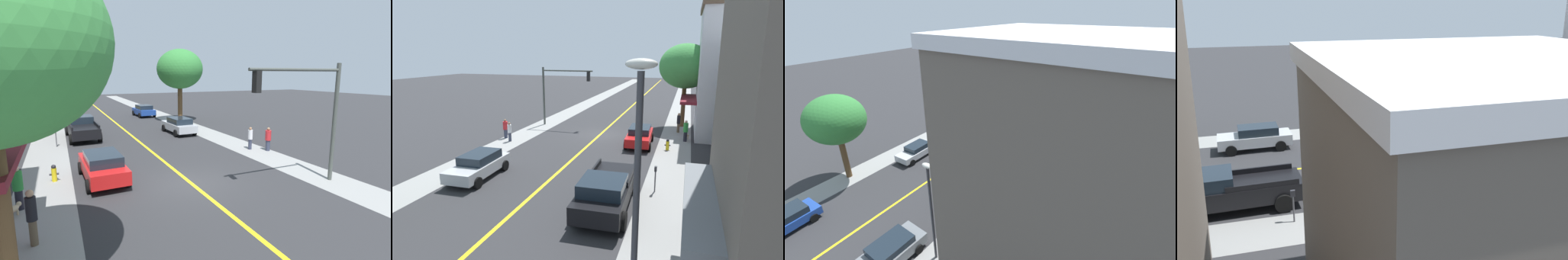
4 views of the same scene
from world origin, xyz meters
TOP-DOWN VIEW (x-y plane):
  - ground_plane at (0.00, 0.00)m, footprint 140.00×140.00m
  - sidewalk_left at (-6.46, 0.00)m, footprint 2.51×126.00m
  - sidewalk_right at (6.46, 0.00)m, footprint 2.51×126.00m
  - road_centerline_stripe at (0.00, 0.00)m, footprint 0.20×126.00m
  - corner_shop_building at (-13.60, 6.85)m, footprint 8.83×8.50m
  - fire_hydrant at (-6.02, 3.06)m, footprint 0.44×0.24m
  - parking_meter at (-5.90, 10.89)m, footprint 0.12×0.18m
  - traffic_light_mast at (4.86, -2.47)m, footprint 5.17×0.32m
  - red_sedan_left_curb at (-3.81, 2.23)m, footprint 2.13×4.59m
  - silver_sedan_right_curb at (4.08, 11.85)m, footprint 2.06×4.35m
  - black_pickup_truck at (-3.93, 13.35)m, footprint 2.54×5.85m
  - pedestrian_green_shirt at (-7.24, 0.17)m, footprint 0.38×0.38m
  - pedestrian_red_shirt at (7.39, 3.52)m, footprint 0.40×0.40m
  - pedestrian_white_shirt at (6.50, 4.36)m, footprint 0.32×0.32m
  - small_dog at (-7.35, -0.44)m, footprint 0.48×0.62m

SIDE VIEW (x-z plane):
  - ground_plane at x=0.00m, z-range 0.00..0.00m
  - road_centerline_stripe at x=0.00m, z-range 0.00..0.00m
  - sidewalk_left at x=-6.46m, z-range 0.00..0.01m
  - sidewalk_right at x=6.46m, z-range 0.00..0.01m
  - small_dog at x=-7.35m, z-range 0.08..0.57m
  - fire_hydrant at x=-6.02m, z-range 0.00..0.85m
  - silver_sedan_right_curb at x=4.08m, z-range 0.04..1.47m
  - red_sedan_left_curb at x=-3.81m, z-range 0.05..1.48m
  - pedestrian_white_shirt at x=6.50m, z-range 0.05..1.64m
  - pedestrian_red_shirt at x=7.39m, z-range 0.03..1.67m
  - black_pickup_truck at x=-3.93m, z-range 0.02..1.77m
  - parking_meter at x=-5.90m, z-range 0.22..1.61m
  - pedestrian_green_shirt at x=-7.24m, z-range 0.05..1.82m
  - corner_shop_building at x=-13.60m, z-range 0.02..7.52m
  - traffic_light_mast at x=4.86m, z-range 1.06..6.80m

